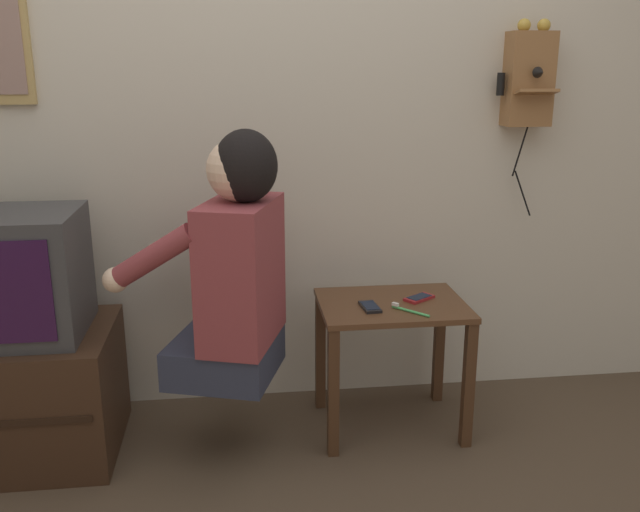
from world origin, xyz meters
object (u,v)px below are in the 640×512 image
Objects in this scene: person at (234,265)px; television at (0,275)px; cell_phone_held at (370,307)px; cell_phone_spare at (419,298)px; toothbrush at (408,310)px; wall_phone_antique at (529,78)px.

person is 1.60× the size of television.
cell_phone_held is 0.22m from cell_phone_spare.
person is at bearing -176.99° from cell_phone_held.
toothbrush is at bearing -70.30° from person.
television is at bearing 101.06° from person.
cell_phone_held is at bearing 115.36° from toothbrush.
wall_phone_antique is 1.14m from cell_phone_held.
television is 0.70× the size of wall_phone_antique.
cell_phone_spare is (-0.49, -0.26, -0.83)m from wall_phone_antique.
television is (-0.82, 0.10, -0.04)m from person.
television is at bearing 134.74° from toothbrush.
wall_phone_antique is 6.18× the size of toothbrush.
toothbrush is (0.64, 0.02, -0.20)m from person.
wall_phone_antique is 6.14× the size of cell_phone_held.
wall_phone_antique reaches higher than toothbrush.
cell_phone_held is 0.95× the size of cell_phone_spare.
cell_phone_spare is 1.06× the size of toothbrush.
cell_phone_held is at bearing -63.69° from person.
wall_phone_antique is at bearing -53.52° from person.
cell_phone_held is at bearing -1.02° from television.
cell_phone_spare is at bearing 14.14° from cell_phone_held.
wall_phone_antique is (1.21, 0.41, 0.63)m from person.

